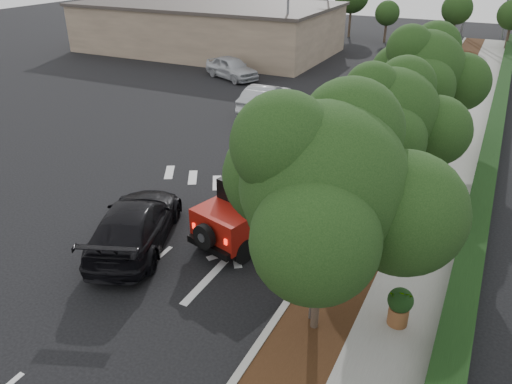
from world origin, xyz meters
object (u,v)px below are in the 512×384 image
Objects in this scene: red_jeep at (255,206)px; speed_hump_sign at (313,266)px; silver_suv_ahead at (344,127)px; black_suv_oncoming at (135,224)px.

red_jeep is 4.75m from speed_hump_sign.
silver_suv_ahead is at bearing 102.45° from speed_hump_sign.
speed_hump_sign is (3.26, -3.37, 0.72)m from red_jeep.
red_jeep is 0.86× the size of silver_suv_ahead.
black_suv_oncoming is at bearing -85.32° from silver_suv_ahead.
speed_hump_sign is at bearing 149.39° from black_suv_oncoming.
speed_hump_sign reaches higher than red_jeep.
silver_suv_ahead is (0.02, 10.00, -0.38)m from red_jeep.
red_jeep is at bearing 132.88° from speed_hump_sign.
red_jeep is at bearing -165.99° from black_suv_oncoming.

